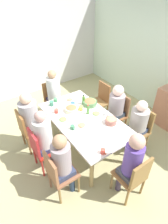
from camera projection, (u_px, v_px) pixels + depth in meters
ground_plane at (84, 146)px, 3.90m from camera, size 6.45×6.45×0.00m
wall_left at (24, 48)px, 4.92m from camera, size 0.12×4.77×2.60m
dining_table at (84, 122)px, 3.50m from camera, size 1.80×1.02×0.75m
chair_0 at (134, 176)px, 2.75m from camera, size 0.40×0.40×0.90m
person_0 at (132, 161)px, 2.67m from camera, size 0.30×0.30×1.27m
chair_1 at (100, 99)px, 4.39m from camera, size 0.40×0.40×0.90m
chair_2 at (41, 148)px, 3.19m from camera, size 0.40×0.40×0.90m
person_2 at (44, 136)px, 3.09m from camera, size 0.30×0.30×1.25m
chair_3 at (118, 112)px, 4.00m from camera, size 0.40×0.40×0.90m
person_3 at (116, 106)px, 3.83m from camera, size 0.31×0.31×1.18m
chair_4 at (58, 173)px, 2.79m from camera, size 0.40×0.40×0.90m
person_4 at (62, 161)px, 2.71m from camera, size 0.30×0.30×1.23m
chair_5 at (53, 98)px, 4.43m from camera, size 0.40×0.40×0.90m
person_5 at (54, 91)px, 4.24m from camera, size 0.30×0.30×1.25m
chair_6 at (140, 127)px, 3.60m from camera, size 0.40×0.40×0.90m
person_6 at (138, 122)px, 3.45m from camera, size 0.32×0.32×1.15m
chair_7 at (28, 128)px, 3.58m from camera, size 0.40×0.40×0.90m
person_7 at (30, 116)px, 3.47m from camera, size 0.33×0.33×1.27m
plate_0 at (82, 126)px, 3.27m from camera, size 0.24×0.24×0.04m
plate_1 at (96, 114)px, 3.54m from camera, size 0.26×0.26×0.04m
plate_2 at (63, 120)px, 3.40m from camera, size 0.25×0.25×0.04m
plate_3 at (70, 100)px, 3.92m from camera, size 0.21×0.21×0.04m
bowl_0 at (90, 102)px, 3.77m from camera, size 0.28×0.28×0.11m
bowl_1 at (71, 109)px, 3.62m from camera, size 0.26×0.26×0.09m
bowl_2 at (111, 121)px, 3.31m from camera, size 0.21×0.21×0.12m
cup_0 at (56, 111)px, 3.57m from camera, size 0.11×0.08×0.08m
cup_1 at (73, 104)px, 3.75m from camera, size 0.12×0.09×0.08m
cup_2 at (81, 108)px, 3.64m from camera, size 0.12×0.08×0.08m
cup_3 at (73, 127)px, 3.20m from camera, size 0.11×0.07×0.08m
cup_4 at (56, 100)px, 3.88m from camera, size 0.11×0.07×0.07m
cup_5 at (106, 113)px, 3.51m from camera, size 0.12×0.09×0.07m
cup_6 at (103, 151)px, 2.77m from camera, size 0.11×0.07×0.08m
cup_7 at (52, 104)px, 3.76m from camera, size 0.12×0.08×0.09m
bottle_0 at (88, 110)px, 3.51m from camera, size 0.06×0.06×0.20m
bottle_1 at (84, 100)px, 3.76m from camera, size 0.06×0.06×0.22m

